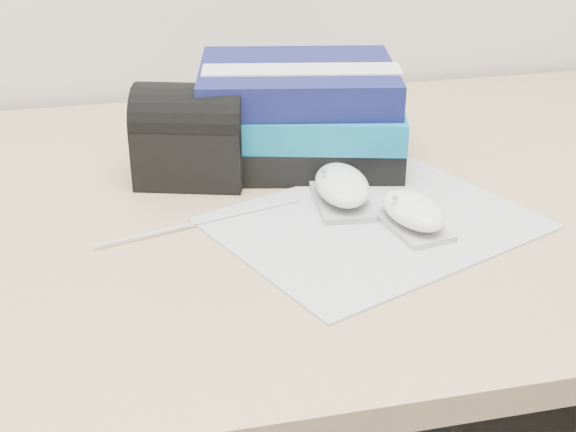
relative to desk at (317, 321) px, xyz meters
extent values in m
cube|color=tan|center=(0.00, -0.06, 0.22)|extent=(1.60, 0.80, 0.03)
cube|color=tan|center=(0.00, 0.32, -0.15)|extent=(1.52, 0.03, 0.35)
cube|color=#9999A1|center=(0.02, -0.16, 0.24)|extent=(0.41, 0.37, 0.00)
cube|color=#A0A0A2|center=(0.00, -0.11, 0.24)|extent=(0.07, 0.12, 0.01)
ellipsoid|color=white|center=(0.00, -0.11, 0.26)|extent=(0.07, 0.12, 0.03)
ellipsoid|color=gray|center=(-0.02, -0.11, 0.28)|extent=(0.01, 0.01, 0.01)
cube|color=#ACACAF|center=(0.06, -0.18, 0.24)|extent=(0.07, 0.11, 0.01)
ellipsoid|color=white|center=(0.06, -0.18, 0.26)|extent=(0.07, 0.11, 0.03)
ellipsoid|color=#99999B|center=(0.03, -0.18, 0.28)|extent=(0.01, 0.01, 0.01)
cylinder|color=silver|center=(-0.17, -0.12, 0.24)|extent=(0.24, 0.07, 0.00)
cube|color=black|center=(-0.01, 0.05, 0.26)|extent=(0.30, 0.26, 0.04)
cube|color=#0E76A0|center=(-0.01, 0.04, 0.30)|extent=(0.29, 0.26, 0.04)
cube|color=#11164E|center=(-0.02, 0.05, 0.34)|extent=(0.28, 0.24, 0.04)
cube|color=silver|center=(-0.02, 0.03, 0.36)|extent=(0.26, 0.10, 0.00)
cube|color=black|center=(-0.16, 0.01, 0.27)|extent=(0.15, 0.13, 0.08)
cylinder|color=black|center=(-0.16, 0.01, 0.31)|extent=(0.15, 0.13, 0.09)
camera|label=1|loc=(-0.25, -0.92, 0.64)|focal=50.00mm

